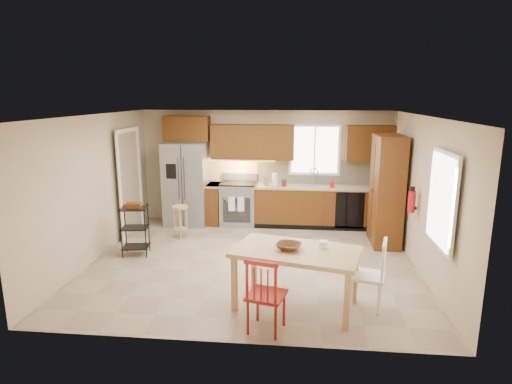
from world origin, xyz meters
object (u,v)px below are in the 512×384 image
at_px(dining_table, 296,279).
at_px(table_jar, 323,246).
at_px(bar_stool, 180,222).
at_px(pantry, 387,191).
at_px(chair_red, 266,294).
at_px(soap_bottle, 332,183).
at_px(table_bowl, 289,250).
at_px(range_stove, 239,204).
at_px(chair_white, 367,274).
at_px(refrigerator, 186,184).
at_px(utility_cart, 135,230).
at_px(fire_extinguisher, 412,202).

height_order(dining_table, table_jar, table_jar).
bearing_deg(bar_stool, pantry, -18.81).
distance_m(chair_red, bar_stool, 3.87).
xyz_separation_m(soap_bottle, table_bowl, (-0.83, -3.62, -0.19)).
height_order(range_stove, chair_white, chair_white).
relative_size(soap_bottle, table_jar, 1.30).
bearing_deg(range_stove, refrigerator, -177.01).
height_order(refrigerator, pantry, pantry).
xyz_separation_m(range_stove, chair_white, (2.25, -3.66, 0.02)).
bearing_deg(chair_red, range_stove, 116.64).
height_order(soap_bottle, dining_table, soap_bottle).
xyz_separation_m(soap_bottle, dining_table, (-0.73, -3.62, -0.60)).
bearing_deg(soap_bottle, range_stove, 177.60).
distance_m(refrigerator, dining_table, 4.43).
xyz_separation_m(table_bowl, bar_stool, (-2.24, 2.67, -0.48)).
height_order(range_stove, pantry, pantry).
xyz_separation_m(pantry, dining_table, (-1.68, -2.72, -0.65)).
bearing_deg(chair_white, range_stove, 45.93).
distance_m(refrigerator, utility_cart, 2.09).
bearing_deg(refrigerator, utility_cart, -102.03).
bearing_deg(dining_table, chair_white, 17.32).
bearing_deg(table_jar, range_stove, 114.75).
xyz_separation_m(pantry, bar_stool, (-4.02, -0.05, -0.72)).
height_order(table_bowl, utility_cart, utility_cart).
height_order(chair_red, table_jar, chair_red).
bearing_deg(table_bowl, soap_bottle, 77.11).
bearing_deg(bar_stool, dining_table, -68.36).
bearing_deg(refrigerator, table_bowl, -57.21).
relative_size(range_stove, bar_stool, 1.40).
height_order(soap_bottle, table_jar, soap_bottle).
distance_m(range_stove, bar_stool, 1.47).
bearing_deg(table_jar, pantry, 63.32).
relative_size(chair_red, table_jar, 6.54).
bearing_deg(soap_bottle, table_jar, -95.96).
relative_size(dining_table, table_bowl, 4.94).
relative_size(range_stove, table_jar, 6.24).
bearing_deg(table_bowl, dining_table, 0.00).
distance_m(chair_red, chair_white, 1.48).
bearing_deg(chair_white, soap_bottle, 17.88).
relative_size(dining_table, chair_red, 1.70).
bearing_deg(utility_cart, refrigerator, 68.87).
height_order(soap_bottle, table_bowl, soap_bottle).
relative_size(refrigerator, bar_stool, 2.77).
relative_size(fire_extinguisher, chair_white, 0.37).
height_order(table_bowl, table_jar, table_jar).
bearing_deg(table_jar, fire_extinguisher, 46.00).
bearing_deg(dining_table, utility_cart, 164.46).
relative_size(range_stove, soap_bottle, 4.82).
relative_size(dining_table, utility_cart, 1.79).
bearing_deg(pantry, fire_extinguisher, -79.22).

